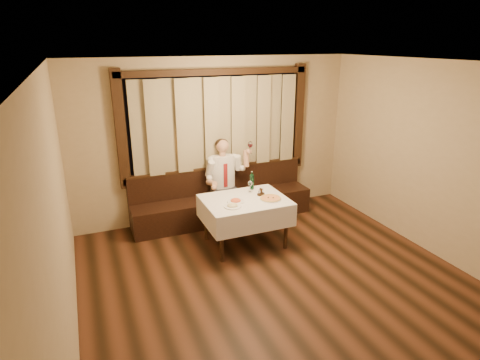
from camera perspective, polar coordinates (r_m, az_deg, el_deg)
name	(u,v)px	position (r m, az deg, el deg)	size (l,w,h in m)	color
room	(267,166)	(5.23, 3.89, 2.06)	(5.01, 6.01, 2.81)	black
banquette	(222,202)	(7.15, -2.53, -3.21)	(3.20, 0.61, 0.94)	black
dining_table	(245,205)	(6.14, 0.72, -3.65)	(1.27, 0.97, 0.76)	black
pizza	(271,198)	(6.11, 4.37, -2.62)	(0.33, 0.33, 0.04)	white
pasta_red	(236,200)	(5.99, -0.62, -2.80)	(0.26, 0.26, 0.09)	white
pasta_cream	(232,204)	(5.81, -1.08, -3.50)	(0.26, 0.26, 0.09)	white
green_bottle	(252,182)	(6.46, 1.69, -0.23)	(0.07, 0.07, 0.30)	#0D4021
table_wine_glass	(250,184)	(6.33, 1.46, -0.56)	(0.07, 0.07, 0.19)	white
cruet_caddy	(261,193)	(6.24, 2.99, -1.83)	(0.12, 0.08, 0.12)	black
seated_man	(225,175)	(6.89, -2.18, 0.66)	(0.82, 0.61, 1.47)	black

